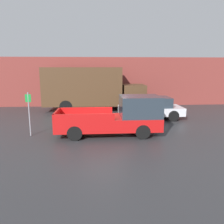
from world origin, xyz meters
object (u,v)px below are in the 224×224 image
car (151,108)px  delivery_truck (90,88)px  pickup_truck (118,117)px  parking_sign (29,112)px

car → delivery_truck: size_ratio=0.52×
pickup_truck → delivery_truck: (-1.75, 7.15, 0.95)m
parking_sign → delivery_truck: bearing=67.2°
pickup_truck → parking_sign: bearing=178.8°
car → parking_sign: 8.21m
pickup_truck → car: (2.68, 3.61, -0.17)m
delivery_truck → pickup_truck: bearing=-76.2°
car → delivery_truck: delivery_truck is taller
delivery_truck → parking_sign: (-2.96, -7.05, -0.61)m
pickup_truck → car: 4.50m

